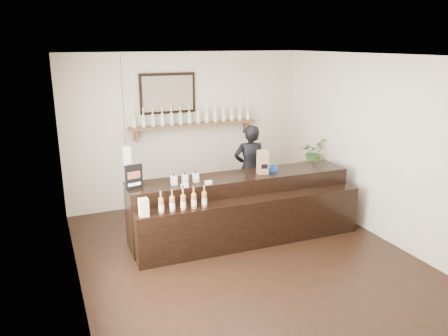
% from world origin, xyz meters
% --- Properties ---
extents(ground, '(5.00, 5.00, 0.00)m').
position_xyz_m(ground, '(0.00, 0.00, 0.00)').
color(ground, black).
rests_on(ground, ground).
extents(room_shell, '(5.00, 5.00, 5.00)m').
position_xyz_m(room_shell, '(0.00, 0.00, 1.70)').
color(room_shell, beige).
rests_on(room_shell, ground).
extents(back_wall_decor, '(2.66, 0.96, 1.69)m').
position_xyz_m(back_wall_decor, '(-0.14, 2.37, 1.75)').
color(back_wall_decor, brown).
rests_on(back_wall_decor, ground).
extents(counter, '(3.52, 1.03, 1.14)m').
position_xyz_m(counter, '(0.26, 0.57, 0.46)').
color(counter, black).
rests_on(counter, ground).
extents(promo_sign, '(0.25, 0.07, 0.36)m').
position_xyz_m(promo_sign, '(-1.38, 0.68, 1.16)').
color(promo_sign, black).
rests_on(promo_sign, counter).
extents(paper_bag, '(0.20, 0.16, 0.37)m').
position_xyz_m(paper_bag, '(0.62, 0.64, 1.16)').
color(paper_bag, '#8B6343').
rests_on(paper_bag, counter).
extents(tape_dispenser, '(0.15, 0.09, 0.12)m').
position_xyz_m(tape_dispenser, '(0.83, 0.69, 1.02)').
color(tape_dispenser, '#1946B5').
rests_on(tape_dispenser, counter).
extents(side_cabinet, '(0.51, 0.63, 0.81)m').
position_xyz_m(side_cabinet, '(2.00, 1.29, 0.40)').
color(side_cabinet, brown).
rests_on(side_cabinet, ground).
extents(potted_plant, '(0.56, 0.55, 0.47)m').
position_xyz_m(potted_plant, '(2.00, 1.29, 1.04)').
color(potted_plant, '#43712D').
rests_on(potted_plant, side_cabinet).
extents(shopkeeper, '(0.71, 0.52, 1.79)m').
position_xyz_m(shopkeeper, '(0.85, 1.55, 0.90)').
color(shopkeeper, black).
rests_on(shopkeeper, ground).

